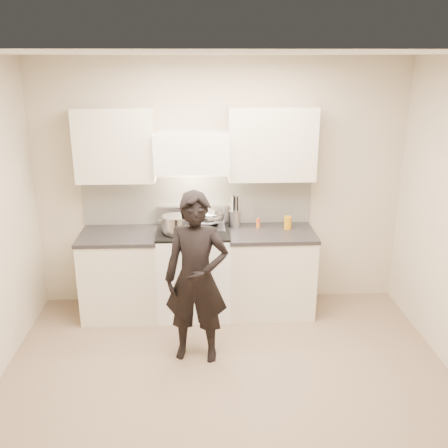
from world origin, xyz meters
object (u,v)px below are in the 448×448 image
object	(u,v)px
utensil_crock	(235,217)
stove	(194,271)
person	(197,278)
counter_right	(270,271)
wok	(207,215)

from	to	relation	value
utensil_crock	stove	bearing A→B (deg)	-160.15
stove	utensil_crock	world-z (taller)	utensil_crock
stove	person	bearing A→B (deg)	-87.52
counter_right	utensil_crock	size ratio (longest dim) A/B	2.64
stove	wok	size ratio (longest dim) A/B	2.00
stove	counter_right	bearing A→B (deg)	0.00
stove	wok	xyz separation A→B (m)	(0.15, 0.14, 0.59)
person	utensil_crock	bearing A→B (deg)	77.40
counter_right	wok	xyz separation A→B (m)	(-0.68, 0.14, 0.60)
counter_right	person	xyz separation A→B (m)	(-0.79, -0.89, 0.33)
wok	person	size ratio (longest dim) A/B	0.30
wok	utensil_crock	xyz separation A→B (m)	(0.30, 0.02, -0.04)
utensil_crock	person	bearing A→B (deg)	-111.37
stove	counter_right	world-z (taller)	stove
counter_right	utensil_crock	xyz separation A→B (m)	(-0.38, 0.16, 0.57)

